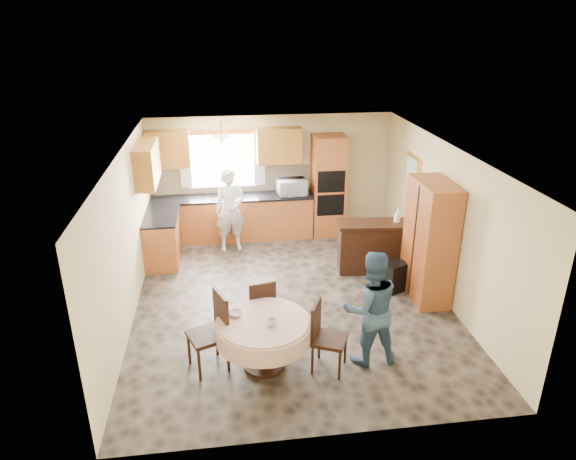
# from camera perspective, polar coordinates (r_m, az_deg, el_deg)

# --- Properties ---
(floor) EXTENTS (5.00, 6.00, 0.01)m
(floor) POSITION_cam_1_polar(r_m,az_deg,el_deg) (8.55, 0.35, -7.74)
(floor) COLOR brown
(floor) RESTS_ON ground
(ceiling) EXTENTS (5.00, 6.00, 0.01)m
(ceiling) POSITION_cam_1_polar(r_m,az_deg,el_deg) (7.60, 0.39, 8.74)
(ceiling) COLOR white
(ceiling) RESTS_ON wall_back
(wall_back) EXTENTS (5.00, 0.02, 2.50)m
(wall_back) POSITION_cam_1_polar(r_m,az_deg,el_deg) (10.80, -1.87, 6.11)
(wall_back) COLOR beige
(wall_back) RESTS_ON floor
(wall_front) EXTENTS (5.00, 0.02, 2.50)m
(wall_front) POSITION_cam_1_polar(r_m,az_deg,el_deg) (5.39, 4.93, -12.28)
(wall_front) COLOR beige
(wall_front) RESTS_ON floor
(wall_left) EXTENTS (0.02, 6.00, 2.50)m
(wall_left) POSITION_cam_1_polar(r_m,az_deg,el_deg) (8.06, -17.53, -0.91)
(wall_left) COLOR beige
(wall_left) RESTS_ON floor
(wall_right) EXTENTS (0.02, 6.00, 2.50)m
(wall_right) POSITION_cam_1_polar(r_m,az_deg,el_deg) (8.68, 16.95, 0.86)
(wall_right) COLOR beige
(wall_right) RESTS_ON floor
(window) EXTENTS (1.40, 0.03, 1.10)m
(window) POSITION_cam_1_polar(r_m,az_deg,el_deg) (10.64, -7.29, 7.64)
(window) COLOR white
(window) RESTS_ON wall_back
(curtain_left) EXTENTS (0.22, 0.02, 1.15)m
(curtain_left) POSITION_cam_1_polar(r_m,az_deg,el_deg) (10.60, -11.39, 7.60)
(curtain_left) COLOR white
(curtain_left) RESTS_ON wall_back
(curtain_right) EXTENTS (0.22, 0.02, 1.15)m
(curtain_right) POSITION_cam_1_polar(r_m,az_deg,el_deg) (10.60, -3.21, 8.02)
(curtain_right) COLOR white
(curtain_right) RESTS_ON wall_back
(base_cab_back) EXTENTS (3.30, 0.60, 0.88)m
(base_cab_back) POSITION_cam_1_polar(r_m,az_deg,el_deg) (10.73, -6.16, 1.31)
(base_cab_back) COLOR orange
(base_cab_back) RESTS_ON floor
(counter_back) EXTENTS (3.30, 0.64, 0.04)m
(counter_back) POSITION_cam_1_polar(r_m,az_deg,el_deg) (10.57, -6.27, 3.63)
(counter_back) COLOR black
(counter_back) RESTS_ON base_cab_back
(base_cab_left) EXTENTS (0.60, 1.20, 0.88)m
(base_cab_left) POSITION_cam_1_polar(r_m,az_deg,el_deg) (9.97, -13.76, -0.98)
(base_cab_left) COLOR orange
(base_cab_left) RESTS_ON floor
(counter_left) EXTENTS (0.64, 1.20, 0.04)m
(counter_left) POSITION_cam_1_polar(r_m,az_deg,el_deg) (9.79, -14.01, 1.49)
(counter_left) COLOR black
(counter_left) RESTS_ON base_cab_left
(backsplash) EXTENTS (3.30, 0.02, 0.55)m
(backsplash) POSITION_cam_1_polar(r_m,az_deg,el_deg) (10.76, -6.38, 5.53)
(backsplash) COLOR beige
(backsplash) RESTS_ON wall_back
(wall_cab_left) EXTENTS (0.85, 0.33, 0.72)m
(wall_cab_left) POSITION_cam_1_polar(r_m,az_deg,el_deg) (10.47, -13.18, 8.74)
(wall_cab_left) COLOR #BA7E2E
(wall_cab_left) RESTS_ON wall_back
(wall_cab_right) EXTENTS (0.90, 0.33, 0.72)m
(wall_cab_right) POSITION_cam_1_polar(r_m,az_deg,el_deg) (10.49, -0.99, 9.35)
(wall_cab_right) COLOR #BA7E2E
(wall_cab_right) RESTS_ON wall_back
(wall_cab_side) EXTENTS (0.33, 1.20, 0.72)m
(wall_cab_side) POSITION_cam_1_polar(r_m,az_deg,el_deg) (9.51, -15.39, 7.13)
(wall_cab_side) COLOR #BA7E2E
(wall_cab_side) RESTS_ON wall_left
(oven_tower) EXTENTS (0.66, 0.62, 2.12)m
(oven_tower) POSITION_cam_1_polar(r_m,az_deg,el_deg) (10.74, 4.46, 4.89)
(oven_tower) COLOR orange
(oven_tower) RESTS_ON floor
(oven_upper) EXTENTS (0.56, 0.01, 0.45)m
(oven_upper) POSITION_cam_1_polar(r_m,az_deg,el_deg) (10.39, 4.84, 5.36)
(oven_upper) COLOR black
(oven_upper) RESTS_ON oven_tower
(oven_lower) EXTENTS (0.56, 0.01, 0.45)m
(oven_lower) POSITION_cam_1_polar(r_m,az_deg,el_deg) (10.55, 4.76, 2.77)
(oven_lower) COLOR black
(oven_lower) RESTS_ON oven_tower
(pendant) EXTENTS (0.36, 0.36, 0.18)m
(pendant) POSITION_cam_1_polar(r_m,az_deg,el_deg) (10.05, -7.39, 9.80)
(pendant) COLOR beige
(pendant) RESTS_ON ceiling
(sideboard) EXTENTS (1.28, 0.64, 0.88)m
(sideboard) POSITION_cam_1_polar(r_m,az_deg,el_deg) (9.42, 9.23, -2.00)
(sideboard) COLOR #34190E
(sideboard) RESTS_ON floor
(space_heater) EXTENTS (0.45, 0.39, 0.51)m
(space_heater) POSITION_cam_1_polar(r_m,az_deg,el_deg) (8.88, 11.81, -5.13)
(space_heater) COLOR black
(space_heater) RESTS_ON floor
(cupboard) EXTENTS (0.52, 1.04, 1.98)m
(cupboard) POSITION_cam_1_polar(r_m,az_deg,el_deg) (8.53, 15.45, -1.22)
(cupboard) COLOR orange
(cupboard) RESTS_ON floor
(dining_table) EXTENTS (1.25, 1.25, 0.71)m
(dining_table) POSITION_cam_1_polar(r_m,az_deg,el_deg) (6.80, -2.73, -11.13)
(dining_table) COLOR #34190E
(dining_table) RESTS_ON floor
(chair_left) EXTENTS (0.60, 0.60, 1.07)m
(chair_left) POSITION_cam_1_polar(r_m,az_deg,el_deg) (6.85, -8.32, -10.70)
(chair_left) COLOR #34190E
(chair_left) RESTS_ON floor
(chair_back) EXTENTS (0.47, 0.47, 0.93)m
(chair_back) POSITION_cam_1_polar(r_m,az_deg,el_deg) (7.41, -3.02, -8.37)
(chair_back) COLOR #34190E
(chair_back) RESTS_ON floor
(chair_right) EXTENTS (0.56, 0.56, 0.97)m
(chair_right) POSITION_cam_1_polar(r_m,az_deg,el_deg) (6.79, 4.01, -11.35)
(chair_right) COLOR #34190E
(chair_right) RESTS_ON floor
(framed_picture) EXTENTS (0.06, 0.63, 0.53)m
(framed_picture) POSITION_cam_1_polar(r_m,az_deg,el_deg) (9.78, 13.71, 6.57)
(framed_picture) COLOR #ECAD45
(framed_picture) RESTS_ON wall_right
(microwave) EXTENTS (0.62, 0.46, 0.32)m
(microwave) POSITION_cam_1_polar(r_m,az_deg,el_deg) (10.56, 0.43, 4.78)
(microwave) COLOR silver
(microwave) RESTS_ON counter_back
(person_sink) EXTENTS (0.66, 0.49, 1.65)m
(person_sink) POSITION_cam_1_polar(r_m,az_deg,el_deg) (10.08, -6.42, 2.20)
(person_sink) COLOR silver
(person_sink) RESTS_ON floor
(person_dining) EXTENTS (0.81, 0.65, 1.61)m
(person_dining) POSITION_cam_1_polar(r_m,az_deg,el_deg) (6.86, 9.11, -8.60)
(person_dining) COLOR #335070
(person_dining) RESTS_ON floor
(bowl_sideboard) EXTENTS (0.26, 0.26, 0.05)m
(bowl_sideboard) POSITION_cam_1_polar(r_m,az_deg,el_deg) (9.16, 7.70, 0.54)
(bowl_sideboard) COLOR #B2B2B2
(bowl_sideboard) RESTS_ON sideboard
(bottle_sideboard) EXTENTS (0.15, 0.15, 0.30)m
(bottle_sideboard) POSITION_cam_1_polar(r_m,az_deg,el_deg) (9.33, 12.05, 1.45)
(bottle_sideboard) COLOR silver
(bottle_sideboard) RESTS_ON sideboard
(cup_table) EXTENTS (0.13, 0.13, 0.09)m
(cup_table) POSITION_cam_1_polar(r_m,az_deg,el_deg) (6.59, -1.80, -10.20)
(cup_table) COLOR #B2B2B2
(cup_table) RESTS_ON dining_table
(bowl_table) EXTENTS (0.24, 0.24, 0.06)m
(bowl_table) POSITION_cam_1_polar(r_m,az_deg,el_deg) (6.82, -5.87, -9.23)
(bowl_table) COLOR #B2B2B2
(bowl_table) RESTS_ON dining_table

